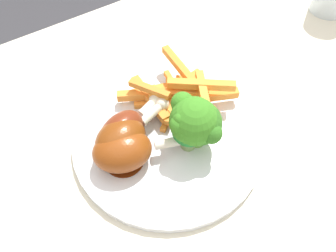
% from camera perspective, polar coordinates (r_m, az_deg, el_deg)
% --- Properties ---
extents(dining_table, '(1.24, 0.78, 0.75)m').
position_cam_1_polar(dining_table, '(0.52, 7.28, -10.64)').
color(dining_table, silver).
rests_on(dining_table, ground_plane).
extents(dinner_plate, '(0.26, 0.26, 0.01)m').
position_cam_1_polar(dinner_plate, '(0.43, 0.00, -2.02)').
color(dinner_plate, silver).
rests_on(dinner_plate, dining_table).
extents(broccoli_floret_front, '(0.05, 0.05, 0.06)m').
position_cam_1_polar(broccoli_floret_front, '(0.39, 3.84, -0.40)').
color(broccoli_floret_front, '#81A15D').
rests_on(broccoli_floret_front, dinner_plate).
extents(broccoli_floret_middle, '(0.07, 0.07, 0.08)m').
position_cam_1_polar(broccoli_floret_middle, '(0.38, 4.34, 1.14)').
color(broccoli_floret_middle, '#91A84A').
rests_on(broccoli_floret_middle, dinner_plate).
extents(broccoli_floret_back, '(0.06, 0.06, 0.07)m').
position_cam_1_polar(broccoli_floret_back, '(0.39, 5.88, 0.28)').
color(broccoli_floret_back, '#7BBE52').
rests_on(broccoli_floret_back, dinner_plate).
extents(carrot_fries_pile, '(0.15, 0.14, 0.05)m').
position_cam_1_polar(carrot_fries_pile, '(0.45, 1.57, 6.06)').
color(carrot_fries_pile, orange).
rests_on(carrot_fries_pile, dinner_plate).
extents(chicken_drumstick_near, '(0.13, 0.08, 0.05)m').
position_cam_1_polar(chicken_drumstick_near, '(0.39, -7.83, -4.49)').
color(chicken_drumstick_near, '#59210A').
rests_on(chicken_drumstick_near, dinner_plate).
extents(chicken_drumstick_far, '(0.12, 0.07, 0.05)m').
position_cam_1_polar(chicken_drumstick_far, '(0.41, -8.17, -0.71)').
color(chicken_drumstick_far, '#4C180C').
rests_on(chicken_drumstick_far, dinner_plate).
extents(chicken_drumstick_extra, '(0.13, 0.07, 0.05)m').
position_cam_1_polar(chicken_drumstick_extra, '(0.40, -8.32, -2.25)').
color(chicken_drumstick_extra, '#522009').
rests_on(chicken_drumstick_extra, dinner_plate).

